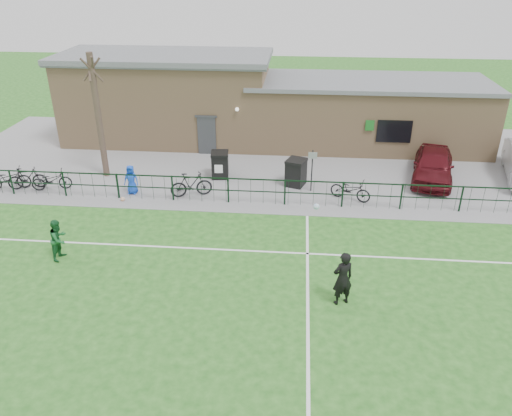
# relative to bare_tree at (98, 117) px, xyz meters

# --- Properties ---
(ground) EXTENTS (90.00, 90.00, 0.00)m
(ground) POSITION_rel_bare_tree_xyz_m (8.00, -10.50, -3.00)
(ground) COLOR #21591A
(ground) RESTS_ON ground
(paving_strip) EXTENTS (34.00, 13.00, 0.02)m
(paving_strip) POSITION_rel_bare_tree_xyz_m (8.00, 3.00, -2.99)
(paving_strip) COLOR gray
(paving_strip) RESTS_ON ground
(pitch_line_touch) EXTENTS (28.00, 0.10, 0.01)m
(pitch_line_touch) POSITION_rel_bare_tree_xyz_m (8.00, -2.70, -3.00)
(pitch_line_touch) COLOR white
(pitch_line_touch) RESTS_ON ground
(pitch_line_mid) EXTENTS (28.00, 0.10, 0.01)m
(pitch_line_mid) POSITION_rel_bare_tree_xyz_m (8.00, -6.50, -3.00)
(pitch_line_mid) COLOR white
(pitch_line_mid) RESTS_ON ground
(pitch_line_perp) EXTENTS (0.10, 16.00, 0.01)m
(pitch_line_perp) POSITION_rel_bare_tree_xyz_m (10.00, -10.50, -3.00)
(pitch_line_perp) COLOR white
(pitch_line_perp) RESTS_ON ground
(perimeter_fence) EXTENTS (28.00, 0.10, 1.20)m
(perimeter_fence) POSITION_rel_bare_tree_xyz_m (8.00, -2.50, -2.40)
(perimeter_fence) COLOR black
(perimeter_fence) RESTS_ON ground
(bare_tree) EXTENTS (0.30, 0.30, 6.00)m
(bare_tree) POSITION_rel_bare_tree_xyz_m (0.00, 0.00, 0.00)
(bare_tree) COLOR #413127
(bare_tree) RESTS_ON ground
(wheelie_bin_left) EXTENTS (0.89, 0.99, 1.21)m
(wheelie_bin_left) POSITION_rel_bare_tree_xyz_m (5.70, 0.32, -2.38)
(wheelie_bin_left) COLOR black
(wheelie_bin_left) RESTS_ON paving_strip
(wheelie_bin_right) EXTENTS (1.06, 1.13, 1.21)m
(wheelie_bin_right) POSITION_rel_bare_tree_xyz_m (9.44, -0.35, -2.37)
(wheelie_bin_right) COLOR black
(wheelie_bin_right) RESTS_ON paving_strip
(sign_post) EXTENTS (0.06, 0.06, 2.00)m
(sign_post) POSITION_rel_bare_tree_xyz_m (10.17, -0.94, -1.98)
(sign_post) COLOR black
(sign_post) RESTS_ON paving_strip
(car_maroon) EXTENTS (2.87, 4.87, 1.55)m
(car_maroon) POSITION_rel_bare_tree_xyz_m (16.06, 0.86, -2.20)
(car_maroon) COLOR #4B0D13
(car_maroon) RESTS_ON paving_strip
(bicycle_a) EXTENTS (2.07, 1.26, 1.03)m
(bicycle_a) POSITION_rel_bare_tree_xyz_m (-3.93, -2.00, -2.47)
(bicycle_a) COLOR black
(bicycle_a) RESTS_ON paving_strip
(bicycle_b) EXTENTS (1.81, 1.04, 1.05)m
(bicycle_b) POSITION_rel_bare_tree_xyz_m (-3.09, -1.88, -2.45)
(bicycle_b) COLOR black
(bicycle_b) RESTS_ON paving_strip
(bicycle_c) EXTENTS (1.91, 1.11, 0.95)m
(bicycle_c) POSITION_rel_bare_tree_xyz_m (-1.91, -1.88, -2.51)
(bicycle_c) COLOR black
(bicycle_c) RESTS_ON paving_strip
(bicycle_d) EXTENTS (1.97, 1.12, 1.14)m
(bicycle_d) POSITION_rel_bare_tree_xyz_m (4.74, -2.01, -2.41)
(bicycle_d) COLOR black
(bicycle_d) RESTS_ON paving_strip
(bicycle_e) EXTENTS (1.96, 1.35, 0.98)m
(bicycle_e) POSITION_rel_bare_tree_xyz_m (11.91, -1.74, -2.49)
(bicycle_e) COLOR black
(bicycle_e) RESTS_ON paving_strip
(spectator_child) EXTENTS (0.67, 0.45, 1.36)m
(spectator_child) POSITION_rel_bare_tree_xyz_m (1.95, -1.95, -2.30)
(spectator_child) COLOR blue
(spectator_child) RESTS_ON paving_strip
(goalkeeper_kick) EXTENTS (1.31, 3.41, 2.01)m
(goalkeeper_kick) POSITION_rel_bare_tree_xyz_m (11.02, -9.29, -2.06)
(goalkeeper_kick) COLOR black
(goalkeeper_kick) RESTS_ON ground
(outfield_player) EXTENTS (0.69, 0.83, 1.55)m
(outfield_player) POSITION_rel_bare_tree_xyz_m (1.09, -7.56, -2.23)
(outfield_player) COLOR #195A2B
(outfield_player) RESTS_ON ground
(ball_ground) EXTENTS (0.20, 0.20, 0.20)m
(ball_ground) POSITION_rel_bare_tree_xyz_m (1.75, -2.77, -2.90)
(ball_ground) COLOR silver
(ball_ground) RESTS_ON ground
(clubhouse) EXTENTS (24.25, 5.40, 4.96)m
(clubhouse) POSITION_rel_bare_tree_xyz_m (7.12, 6.00, -0.78)
(clubhouse) COLOR tan
(clubhouse) RESTS_ON ground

